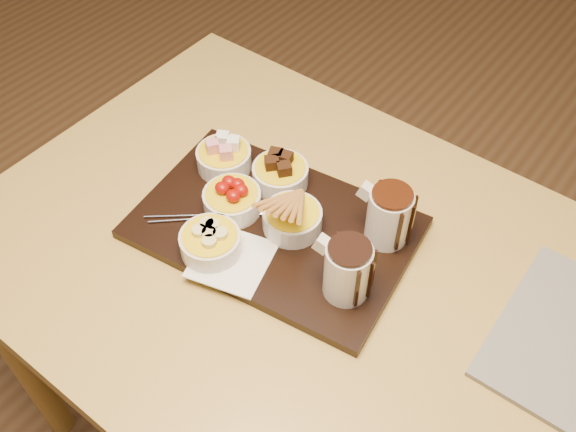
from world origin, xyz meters
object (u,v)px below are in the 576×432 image
Objects in this scene: pitcher_dark_chocolate at (347,271)px; pitcher_milk_chocolate at (389,217)px; serving_board at (274,228)px; dining_table at (318,302)px; bowl_strawberries at (232,201)px.

pitcher_milk_chocolate is at bearing 85.60° from pitcher_dark_chocolate.
pitcher_milk_chocolate reaches higher than serving_board.
serving_board reaches higher than dining_table.
pitcher_milk_chocolate is at bearing 24.05° from bowl_strawberries.
pitcher_dark_chocolate reaches higher than dining_table.
pitcher_dark_chocolate is at bearing -94.40° from pitcher_milk_chocolate.
dining_table is at bearing 153.67° from pitcher_dark_chocolate.
bowl_strawberries is 1.01× the size of pitcher_dark_chocolate.
bowl_strawberries is (-0.08, -0.02, 0.03)m from serving_board.
dining_table is 12.16× the size of pitcher_dark_chocolate.
bowl_strawberries is 1.01× the size of pitcher_milk_chocolate.
serving_board is 0.19m from pitcher_dark_chocolate.
pitcher_milk_chocolate is (-0.01, 0.13, 0.00)m from pitcher_dark_chocolate.
pitcher_milk_chocolate is (0.24, 0.11, 0.03)m from bowl_strawberries.
serving_board is 4.66× the size of pitcher_milk_chocolate.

